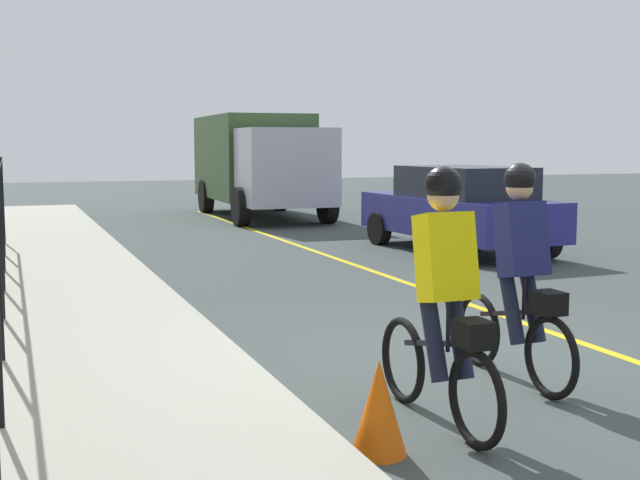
{
  "coord_description": "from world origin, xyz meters",
  "views": [
    {
      "loc": [
        -6.36,
        3.7,
        1.97
      ],
      "look_at": [
        1.5,
        0.73,
        1.0
      ],
      "focal_mm": 46.44,
      "sensor_mm": 36.0,
      "label": 1
    }
  ],
  "objects_px": {
    "traffic_cone_near": "(379,407)",
    "cyclist_lead": "(443,299)",
    "patrol_sedan": "(459,207)",
    "box_truck_background": "(259,160)",
    "cyclist_follow": "(519,275)"
  },
  "relations": [
    {
      "from": "cyclist_follow",
      "to": "box_truck_background",
      "type": "bearing_deg",
      "value": -9.61
    },
    {
      "from": "cyclist_follow",
      "to": "patrol_sedan",
      "type": "bearing_deg",
      "value": -27.51
    },
    {
      "from": "cyclist_follow",
      "to": "patrol_sedan",
      "type": "distance_m",
      "value": 8.6
    },
    {
      "from": "patrol_sedan",
      "to": "box_truck_background",
      "type": "bearing_deg",
      "value": 5.79
    },
    {
      "from": "cyclist_follow",
      "to": "traffic_cone_near",
      "type": "distance_m",
      "value": 2.11
    },
    {
      "from": "patrol_sedan",
      "to": "traffic_cone_near",
      "type": "relative_size",
      "value": 7.23
    },
    {
      "from": "patrol_sedan",
      "to": "traffic_cone_near",
      "type": "height_order",
      "value": "patrol_sedan"
    },
    {
      "from": "cyclist_follow",
      "to": "cyclist_lead",
      "type": "bearing_deg",
      "value": 122.55
    },
    {
      "from": "cyclist_lead",
      "to": "patrol_sedan",
      "type": "height_order",
      "value": "cyclist_lead"
    },
    {
      "from": "cyclist_lead",
      "to": "patrol_sedan",
      "type": "xyz_separation_m",
      "value": [
        8.38,
        -5.0,
        -0.09
      ]
    },
    {
      "from": "cyclist_lead",
      "to": "traffic_cone_near",
      "type": "bearing_deg",
      "value": 116.39
    },
    {
      "from": "cyclist_lead",
      "to": "box_truck_background",
      "type": "height_order",
      "value": "box_truck_background"
    },
    {
      "from": "traffic_cone_near",
      "to": "cyclist_lead",
      "type": "bearing_deg",
      "value": -63.07
    },
    {
      "from": "patrol_sedan",
      "to": "box_truck_background",
      "type": "height_order",
      "value": "box_truck_background"
    },
    {
      "from": "cyclist_lead",
      "to": "cyclist_follow",
      "type": "distance_m",
      "value": 1.32
    }
  ]
}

